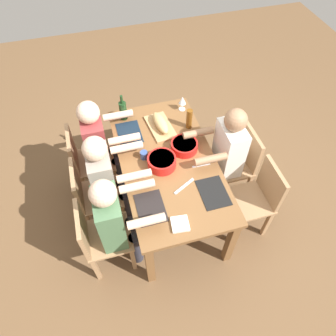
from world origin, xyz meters
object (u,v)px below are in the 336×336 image
(serving_bowl_greens, at_px, (162,161))
(beer_bottle, at_px, (189,119))
(dining_table, at_px, (168,167))
(diner_near_right, at_px, (116,219))
(diner_near_center, at_px, (107,177))
(cup_near_center, at_px, (144,155))
(napkin_stack, at_px, (180,224))
(wine_bottle, at_px, (123,110))
(diner_far_center, at_px, (225,151))
(chair_near_left, at_px, (86,159))
(wine_glass, at_px, (182,101))
(serving_bowl_salad, at_px, (184,146))
(chair_far_right, at_px, (258,196))
(bread_loaf, at_px, (160,123))
(chair_near_center, at_px, (92,194))
(chair_near_right, at_px, (98,236))
(cutting_board, at_px, (160,127))
(chair_far_center, at_px, (238,161))
(diner_near_left, at_px, (100,142))

(serving_bowl_greens, relative_size, beer_bottle, 1.19)
(dining_table, height_order, diner_near_right, diner_near_right)
(diner_near_center, bearing_deg, cup_near_center, 104.42)
(napkin_stack, bearing_deg, diner_near_center, -143.81)
(wine_bottle, bearing_deg, napkin_stack, 8.28)
(napkin_stack, bearing_deg, diner_far_center, 135.12)
(serving_bowl_greens, bearing_deg, chair_near_left, -125.31)
(wine_glass, bearing_deg, serving_bowl_salad, -15.28)
(diner_near_right, relative_size, chair_far_right, 1.41)
(diner_near_right, distance_m, napkin_stack, 0.54)
(bread_loaf, height_order, wine_bottle, wine_bottle)
(beer_bottle, bearing_deg, wine_bottle, -116.87)
(chair_near_center, relative_size, diner_near_center, 0.71)
(chair_near_right, height_order, bread_loaf, same)
(dining_table, height_order, serving_bowl_greens, serving_bowl_greens)
(bread_loaf, bearing_deg, beer_bottle, 76.20)
(cutting_board, bearing_deg, chair_near_center, -61.22)
(dining_table, xyz_separation_m, diner_near_right, (0.45, -0.58, 0.05))
(dining_table, relative_size, serving_bowl_salad, 6.41)
(chair_far_right, bearing_deg, chair_far_center, 180.00)
(chair_near_center, bearing_deg, wine_glass, 120.58)
(diner_near_center, xyz_separation_m, diner_far_center, (-0.00, 1.15, 0.00))
(chair_near_center, height_order, bread_loaf, same)
(chair_far_right, distance_m, beer_bottle, 1.00)
(diner_near_left, xyz_separation_m, cutting_board, (0.01, 0.62, 0.05))
(diner_near_right, xyz_separation_m, beer_bottle, (-0.82, 0.90, 0.15))
(serving_bowl_greens, relative_size, wine_bottle, 0.90)
(diner_near_left, bearing_deg, cup_near_center, 46.11)
(diner_near_center, xyz_separation_m, chair_far_right, (0.45, 1.33, -0.21))
(dining_table, distance_m, napkin_stack, 0.68)
(chair_far_center, bearing_deg, wine_glass, -147.04)
(chair_near_left, distance_m, beer_bottle, 1.15)
(diner_far_center, distance_m, napkin_stack, 0.94)
(diner_near_right, xyz_separation_m, serving_bowl_greens, (-0.41, 0.51, 0.10))
(cutting_board, distance_m, wine_glass, 0.37)
(chair_far_center, bearing_deg, chair_far_right, 0.00)
(cutting_board, distance_m, bread_loaf, 0.06)
(bread_loaf, bearing_deg, diner_near_center, -54.55)
(chair_near_right, bearing_deg, serving_bowl_greens, 120.90)
(serving_bowl_salad, bearing_deg, chair_near_left, -110.47)
(chair_near_center, distance_m, cutting_board, 0.96)
(beer_bottle, xyz_separation_m, wine_glass, (-0.28, 0.01, 0.01))
(chair_near_right, distance_m, serving_bowl_salad, 1.14)
(cutting_board, bearing_deg, diner_near_center, -54.55)
(diner_near_left, height_order, wine_glass, diner_near_left)
(dining_table, xyz_separation_m, cutting_board, (-0.44, 0.04, 0.10))
(bread_loaf, relative_size, beer_bottle, 1.45)
(chair_near_center, xyz_separation_m, serving_bowl_salad, (-0.10, 0.95, 0.31))
(diner_near_left, relative_size, wine_glass, 7.23)
(chair_near_right, relative_size, cup_near_center, 10.64)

